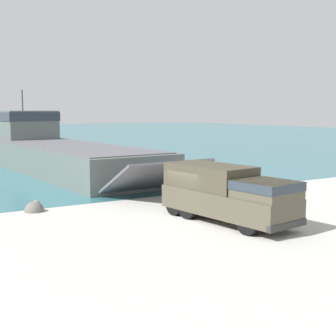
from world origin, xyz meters
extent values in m
plane|color=#B7B5AD|center=(0.00, 0.00, 0.00)|extent=(240.00, 240.00, 0.00)
cube|color=#56605B|center=(0.12, 23.77, 1.28)|extent=(9.65, 31.58, 2.56)
cube|color=#56565B|center=(0.12, 23.77, 2.60)|extent=(8.96, 30.30, 0.08)
cube|color=#56605B|center=(-0.53, 34.47, 4.17)|extent=(5.96, 9.04, 3.24)
cube|color=#28333D|center=(-0.53, 34.47, 5.16)|extent=(6.12, 9.14, 0.97)
cylinder|color=#3F3F42|center=(-0.53, 34.47, 6.99)|extent=(0.16, 0.16, 2.40)
cube|color=#56565B|center=(1.20, 6.12, 1.43)|extent=(6.85, 4.67, 2.39)
cube|color=#4C4738|center=(0.84, -1.97, 1.02)|extent=(3.61, 8.05, 1.21)
cube|color=#4C4738|center=(1.19, -4.51, 2.04)|extent=(2.77, 2.94, 0.85)
cube|color=#28333D|center=(1.19, -4.51, 2.26)|extent=(2.85, 2.98, 0.42)
cube|color=#413C2E|center=(0.67, -0.66, 2.26)|extent=(3.12, 5.22, 1.28)
cube|color=#2D2D2D|center=(1.35, -5.74, 0.56)|extent=(2.65, 0.59, 0.32)
cylinder|color=black|center=(2.22, -4.22, 0.63)|extent=(0.57, 1.31, 1.27)
cylinder|color=black|center=(0.10, -4.50, 0.63)|extent=(0.57, 1.31, 1.27)
cylinder|color=black|center=(1.66, 0.02, 0.63)|extent=(0.57, 1.31, 1.27)
cylinder|color=black|center=(-0.46, -0.27, 0.63)|extent=(0.57, 1.31, 1.27)
cylinder|color=black|center=(1.51, 1.11, 0.63)|extent=(0.57, 1.31, 1.27)
cylinder|color=black|center=(-0.61, 0.82, 0.63)|extent=(0.57, 1.31, 1.27)
cylinder|color=#6B664C|center=(3.51, -0.65, 0.42)|extent=(0.14, 0.14, 0.83)
cylinder|color=#6B664C|center=(3.47, -0.47, 0.42)|extent=(0.14, 0.14, 0.83)
cube|color=#6B664C|center=(3.49, -0.56, 1.16)|extent=(0.32, 0.48, 0.66)
sphere|color=tan|center=(3.49, -0.56, 1.60)|extent=(0.23, 0.23, 0.23)
cylinder|color=#333338|center=(7.87, 5.76, 0.35)|extent=(0.24, 0.24, 0.70)
sphere|color=#333338|center=(7.87, 5.76, 0.77)|extent=(0.28, 0.28, 0.28)
sphere|color=gray|center=(9.13, 7.44, 0.00)|extent=(0.59, 0.59, 0.59)
sphere|color=gray|center=(-6.46, 7.80, 0.00)|extent=(0.53, 0.53, 0.53)
sphere|color=#66605B|center=(-7.11, 5.79, 0.00)|extent=(1.15, 1.15, 1.15)
camera|label=1|loc=(-14.08, -20.88, 5.76)|focal=50.00mm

